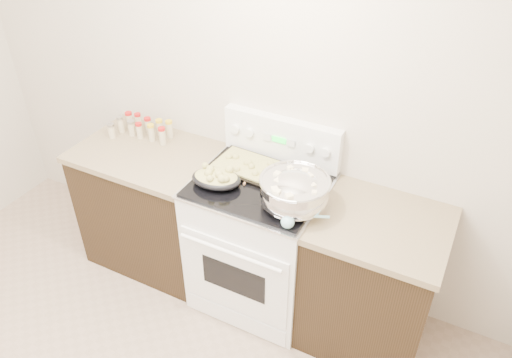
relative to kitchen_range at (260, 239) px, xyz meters
The scene contains 9 objects.
counter_left 0.83m from the kitchen_range, behind, with size 0.93×0.67×0.92m.
counter_right 0.73m from the kitchen_range, ahead, with size 0.73×0.67×0.92m.
kitchen_range is the anchor object (origin of this frame).
mixing_bowl 0.61m from the kitchen_range, 22.74° to the right, with size 0.50×0.50×0.23m.
roasting_pan 0.56m from the kitchen_range, 146.93° to the right, with size 0.32×0.25×0.11m.
baking_sheet 0.50m from the kitchen_range, 145.02° to the left, with size 0.44×0.32×0.06m.
wooden_spoon 0.48m from the kitchen_range, 162.88° to the right, with size 0.08×0.24×0.04m.
blue_ladle 0.64m from the kitchen_range, 41.10° to the right, with size 0.22×0.18×0.09m.
spice_jars 1.10m from the kitchen_range, behind, with size 0.40×0.23×0.13m.
Camera 1 is at (1.41, -0.69, 2.66)m, focal length 35.00 mm.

